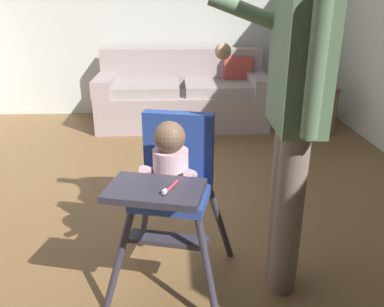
# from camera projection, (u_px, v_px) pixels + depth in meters

# --- Properties ---
(ground) EXTENTS (6.04, 7.08, 0.10)m
(ground) POSITION_uv_depth(u_px,v_px,m) (156.00, 224.00, 2.81)
(ground) COLOR brown
(wall_far) EXTENTS (5.24, 0.06, 2.50)m
(wall_far) POSITION_uv_depth(u_px,v_px,m) (161.00, 13.00, 4.91)
(wall_far) COLOR beige
(wall_far) RESTS_ON ground
(couch) EXTENTS (1.97, 0.86, 0.86)m
(couch) POSITION_uv_depth(u_px,v_px,m) (183.00, 96.00, 4.77)
(couch) COLOR gray
(couch) RESTS_ON ground
(high_chair) EXTENTS (0.73, 0.82, 0.92)m
(high_chair) POSITION_uv_depth(u_px,v_px,m) (172.00, 175.00, 1.95)
(high_chair) COLOR #322F3B
(high_chair) RESTS_ON ground
(adult_standing) EXTENTS (0.51, 0.51, 1.68)m
(adult_standing) POSITION_uv_depth(u_px,v_px,m) (294.00, 111.00, 1.83)
(adult_standing) COLOR #6E6154
(adult_standing) RESTS_ON ground
(side_table) EXTENTS (0.40, 0.40, 0.52)m
(side_table) POSITION_uv_depth(u_px,v_px,m) (316.00, 98.00, 4.47)
(side_table) COLOR brown
(side_table) RESTS_ON ground
(sippy_cup) EXTENTS (0.07, 0.07, 0.10)m
(sippy_cup) POSITION_uv_depth(u_px,v_px,m) (314.00, 82.00, 4.40)
(sippy_cup) COLOR #D13D33
(sippy_cup) RESTS_ON side_table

